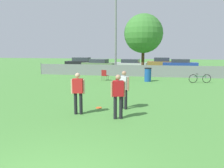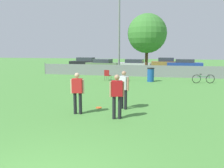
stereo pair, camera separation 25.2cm
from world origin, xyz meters
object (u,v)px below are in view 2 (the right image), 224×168
bicycle_sideline (203,79)px  player_thrower_red (77,91)px  trash_bin (151,75)px  folding_chair_sideline (107,75)px  light_pole (119,17)px  frisbee_disc (99,108)px  parked_car_dark (86,63)px  player_defender_red (117,94)px  parked_car_silver (134,64)px  gear_bag_sideline (123,79)px  parked_car_tan (166,63)px  parked_car_blue (185,64)px  tree_near_pole (147,34)px  parked_car_olive (103,64)px  player_receiver_white (124,87)px

bicycle_sideline → player_thrower_red: bearing=-133.9°
trash_bin → folding_chair_sideline: bearing=-177.2°
light_pole → folding_chair_sideline: (-0.06, -4.64, -5.26)m
frisbee_disc → parked_car_dark: (-8.38, 21.62, 0.69)m
player_defender_red → parked_car_silver: player_defender_red is taller
gear_bag_sideline → player_thrower_red: bearing=-90.3°
frisbee_disc → parked_car_tan: bearing=82.2°
gear_bag_sideline → parked_car_dark: size_ratio=0.16×
light_pole → parked_car_blue: 12.61m
light_pole → player_thrower_red: bearing=-85.3°
tree_near_pole → parked_car_blue: tree_near_pole is taller
gear_bag_sideline → player_defender_red: bearing=-81.1°
trash_bin → parked_car_olive: (-6.96, 10.71, 0.10)m
player_receiver_white → frisbee_disc: player_receiver_white is taller
frisbee_disc → trash_bin: 8.94m
player_thrower_red → parked_car_dark: 23.99m
player_thrower_red → parked_car_silver: bearing=80.7°
parked_car_blue → gear_bag_sideline: bearing=-110.9°
player_thrower_red → trash_bin: (2.33, 9.79, -0.39)m
player_thrower_red → parked_car_tan: player_thrower_red is taller
trash_bin → bicycle_sideline: bearing=0.3°
player_defender_red → frisbee_disc: (-1.09, 1.32, -0.93)m
light_pole → parked_car_dark: light_pole is taller
bicycle_sideline → parked_car_silver: (-6.72, 11.05, 0.32)m
light_pole → player_receiver_white: (2.81, -13.11, -4.81)m
light_pole → parked_car_dark: bearing=128.4°
bicycle_sideline → parked_car_olive: (-10.95, 10.69, 0.31)m
parked_car_olive → player_receiver_white: bearing=-63.4°
trash_bin → parked_car_dark: size_ratio=0.24×
parked_car_blue → parked_car_dark: bearing=-174.2°
tree_near_pole → parked_car_dark: (-9.38, 7.06, -3.53)m
player_defender_red → frisbee_disc: size_ratio=6.12×
tree_near_pole → parked_car_dark: 12.26m
light_pole → bicycle_sideline: (7.49, -4.45, -5.41)m
frisbee_disc → parked_car_tan: 23.28m
player_receiver_white → trash_bin: player_receiver_white is taller
parked_car_olive → parked_car_blue: (10.79, 2.67, 0.00)m
player_defender_red → light_pole: bearing=83.4°
bicycle_sideline → frisbee_disc: bearing=-134.5°
parked_car_silver → folding_chair_sideline: bearing=-89.4°
bicycle_sideline → parked_car_olive: parked_car_olive is taller
parked_car_blue → folding_chair_sideline: bearing=-114.8°
parked_car_olive → player_thrower_red: bearing=-68.6°
trash_bin → frisbee_disc: bearing=-101.5°
gear_bag_sideline → parked_car_tan: size_ratio=0.18×
parked_car_silver → parked_car_tan: 5.23m
light_pole → trash_bin: bearing=-52.0°
light_pole → player_thrower_red: (1.16, -14.26, -4.81)m
parked_car_silver → parked_car_blue: size_ratio=0.94×
light_pole → parked_car_olive: bearing=119.0°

